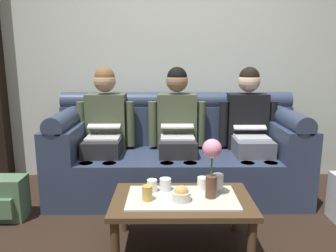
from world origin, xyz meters
TOP-DOWN VIEW (x-y plane):
  - back_wall_patterned at (0.00, 1.70)m, footprint 6.00×0.12m
  - couch at (-0.00, 1.17)m, footprint 2.34×0.88m
  - person_left at (-0.69, 1.17)m, footprint 0.56×0.67m
  - person_middle at (0.00, 1.17)m, footprint 0.56×0.67m
  - person_right at (0.69, 1.17)m, footprint 0.56×0.67m
  - coffee_table at (0.00, 0.18)m, footprint 0.95×0.57m
  - flower_vase at (0.19, 0.17)m, footprint 0.13×0.13m
  - snack_bowl at (-0.01, 0.11)m, footprint 0.12×0.12m
  - cup_near_left at (0.15, 0.30)m, footprint 0.08×0.08m
  - cup_near_right at (-0.11, 0.29)m, footprint 0.08×0.08m
  - cup_far_center at (-0.23, 0.12)m, footprint 0.07×0.07m
  - cup_far_left at (-0.21, 0.27)m, footprint 0.07×0.07m
  - cup_far_right at (0.26, 0.28)m, footprint 0.08×0.08m
  - backpack_left at (-1.43, 0.60)m, footprint 0.34×0.25m

SIDE VIEW (x-z plane):
  - backpack_left at x=-1.43m, z-range 0.00..0.35m
  - coffee_table at x=0.00m, z-range 0.13..0.51m
  - couch at x=0.00m, z-range -0.11..0.85m
  - snack_bowl at x=-0.01m, z-range 0.37..0.47m
  - cup_near_right at x=-0.11m, z-range 0.38..0.46m
  - cup_far_left at x=-0.21m, z-range 0.38..0.46m
  - cup_near_left at x=0.15m, z-range 0.38..0.47m
  - cup_far_center at x=-0.23m, z-range 0.38..0.48m
  - cup_far_right at x=0.26m, z-range 0.38..0.50m
  - flower_vase at x=0.19m, z-range 0.44..0.84m
  - person_right at x=0.69m, z-range 0.05..1.27m
  - person_middle at x=0.00m, z-range 0.05..1.27m
  - person_left at x=-0.69m, z-range 0.05..1.27m
  - back_wall_patterned at x=0.00m, z-range 0.00..2.90m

